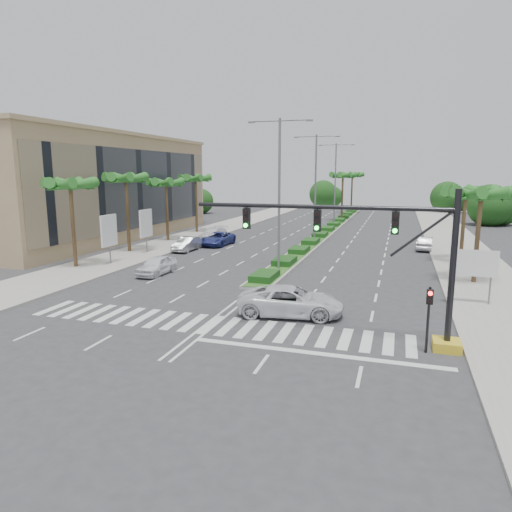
% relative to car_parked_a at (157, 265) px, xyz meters
% --- Properties ---
extents(ground, '(160.00, 160.00, 0.00)m').
position_rel_car_parked_a_xyz_m(ground, '(8.78, -9.84, -0.73)').
color(ground, '#333335').
rests_on(ground, ground).
extents(footpath_right, '(6.00, 120.00, 0.15)m').
position_rel_car_parked_a_xyz_m(footpath_right, '(23.98, 10.16, -0.66)').
color(footpath_right, gray).
rests_on(footpath_right, ground).
extents(footpath_left, '(6.00, 120.00, 0.15)m').
position_rel_car_parked_a_xyz_m(footpath_left, '(-6.42, 10.16, -0.66)').
color(footpath_left, gray).
rests_on(footpath_left, ground).
extents(median, '(2.20, 75.00, 0.20)m').
position_rel_car_parked_a_xyz_m(median, '(8.78, 35.16, -0.63)').
color(median, gray).
rests_on(median, ground).
extents(median_grass, '(1.80, 75.00, 0.04)m').
position_rel_car_parked_a_xyz_m(median_grass, '(8.78, 35.16, -0.51)').
color(median_grass, '#21501B').
rests_on(median_grass, median).
extents(building, '(12.00, 36.00, 12.00)m').
position_rel_car_parked_a_xyz_m(building, '(-17.22, 16.16, 5.27)').
color(building, tan).
rests_on(building, ground).
extents(signal_gantry, '(12.60, 1.20, 7.20)m').
position_rel_car_parked_a_xyz_m(signal_gantry, '(18.05, -9.84, 2.73)').
color(signal_gantry, gold).
rests_on(signal_gantry, ground).
extents(pedestrian_signal, '(0.28, 0.36, 3.00)m').
position_rel_car_parked_a_xyz_m(pedestrian_signal, '(19.38, -10.52, 1.31)').
color(pedestrian_signal, black).
rests_on(pedestrian_signal, ground).
extents(direction_sign, '(2.70, 0.11, 3.40)m').
position_rel_car_parked_a_xyz_m(direction_sign, '(22.28, -1.85, 1.72)').
color(direction_sign, slate).
rests_on(direction_sign, ground).
extents(billboard_near, '(0.18, 2.10, 4.35)m').
position_rel_car_parked_a_xyz_m(billboard_near, '(-5.72, 2.16, 2.23)').
color(billboard_near, slate).
rests_on(billboard_near, ground).
extents(billboard_far, '(0.18, 2.10, 4.35)m').
position_rel_car_parked_a_xyz_m(billboard_far, '(-5.72, 8.16, 2.23)').
color(billboard_far, slate).
rests_on(billboard_far, ground).
extents(palm_left_near, '(4.57, 4.68, 7.55)m').
position_rel_car_parked_a_xyz_m(palm_left_near, '(-7.72, 0.16, 5.96)').
color(palm_left_near, brown).
rests_on(palm_left_near, ground).
extents(palm_left_mid, '(4.57, 4.68, 7.95)m').
position_rel_car_parked_a_xyz_m(palm_left_mid, '(-7.72, 8.16, 6.34)').
color(palm_left_mid, brown).
rests_on(palm_left_mid, ground).
extents(palm_left_far, '(4.57, 4.68, 7.35)m').
position_rel_car_parked_a_xyz_m(palm_left_far, '(-7.72, 16.16, 5.76)').
color(palm_left_far, brown).
rests_on(palm_left_far, ground).
extents(palm_left_end, '(4.57, 4.68, 7.75)m').
position_rel_car_parked_a_xyz_m(palm_left_end, '(-7.72, 24.16, 6.15)').
color(palm_left_end, brown).
rests_on(palm_left_end, ground).
extents(palm_right_near, '(4.57, 4.68, 7.05)m').
position_rel_car_parked_a_xyz_m(palm_right_near, '(23.28, 4.16, 5.47)').
color(palm_right_near, brown).
rests_on(palm_right_near, ground).
extents(palm_right_far, '(4.57, 4.68, 6.75)m').
position_rel_car_parked_a_xyz_m(palm_right_far, '(23.28, 12.16, 5.18)').
color(palm_right_far, brown).
rests_on(palm_right_far, ground).
extents(palm_median_a, '(4.57, 4.68, 8.05)m').
position_rel_car_parked_a_xyz_m(palm_median_a, '(8.78, 45.16, 6.44)').
color(palm_median_a, brown).
rests_on(palm_median_a, ground).
extents(palm_median_b, '(4.57, 4.68, 8.05)m').
position_rel_car_parked_a_xyz_m(palm_median_b, '(8.78, 60.16, 6.44)').
color(palm_median_b, brown).
rests_on(palm_median_b, ground).
extents(streetlight_near, '(5.10, 0.25, 12.00)m').
position_rel_car_parked_a_xyz_m(streetlight_near, '(8.78, 4.16, 6.08)').
color(streetlight_near, slate).
rests_on(streetlight_near, ground).
extents(streetlight_mid, '(5.10, 0.25, 12.00)m').
position_rel_car_parked_a_xyz_m(streetlight_mid, '(8.78, 20.16, 6.08)').
color(streetlight_mid, slate).
rests_on(streetlight_mid, ground).
extents(streetlight_far, '(5.10, 0.25, 12.00)m').
position_rel_car_parked_a_xyz_m(streetlight_far, '(8.78, 36.16, 6.08)').
color(streetlight_far, slate).
rests_on(streetlight_far, ground).
extents(car_parked_a, '(1.77, 4.31, 1.46)m').
position_rel_car_parked_a_xyz_m(car_parked_a, '(0.00, 0.00, 0.00)').
color(car_parked_a, white).
rests_on(car_parked_a, ground).
extents(car_parked_b, '(1.57, 4.30, 1.41)m').
position_rel_car_parked_a_xyz_m(car_parked_b, '(-2.61, 10.71, -0.03)').
color(car_parked_b, '#A8A9AD').
rests_on(car_parked_b, ground).
extents(car_parked_c, '(2.64, 5.34, 1.45)m').
position_rel_car_parked_a_xyz_m(car_parked_c, '(-0.98, 15.05, -0.00)').
color(car_parked_c, navy).
rests_on(car_parked_c, ground).
extents(car_parked_d, '(2.22, 5.20, 1.49)m').
position_rel_car_parked_a_xyz_m(car_parked_d, '(-3.02, 18.50, 0.02)').
color(car_parked_d, white).
rests_on(car_parked_d, ground).
extents(car_crossing, '(6.18, 3.48, 1.63)m').
position_rel_car_parked_a_xyz_m(car_crossing, '(12.39, -6.99, 0.08)').
color(car_crossing, silver).
rests_on(car_crossing, ground).
extents(car_right, '(1.82, 4.33, 1.39)m').
position_rel_car_parked_a_xyz_m(car_right, '(20.58, 18.54, -0.04)').
color(car_right, '#A5A4A9').
rests_on(car_right, ground).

